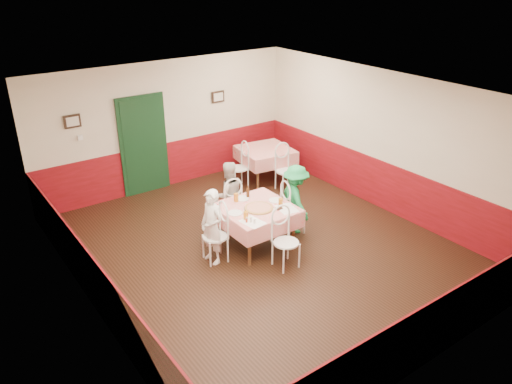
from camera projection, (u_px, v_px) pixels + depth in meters
floor at (261, 248)px, 8.90m from camera, size 7.00×7.00×0.00m
ceiling at (262, 93)px, 7.73m from camera, size 7.00×7.00×0.00m
back_wall at (167, 125)px, 10.89m from camera, size 6.00×0.10×2.80m
front_wall at (442, 272)px, 5.74m from camera, size 6.00×0.10×2.80m
left_wall at (83, 226)px, 6.73m from camera, size 0.10×7.00×2.80m
right_wall at (383, 141)px, 9.91m from camera, size 0.10×7.00×2.80m
wainscot_back at (170, 164)px, 11.26m from camera, size 6.00×0.03×1.00m
wainscot_front at (429, 333)px, 6.13m from camera, size 6.00×0.03×1.00m
wainscot_left at (93, 281)px, 7.11m from camera, size 0.03×7.00×1.00m
wainscot_right at (378, 183)px, 10.28m from camera, size 0.03×7.00×1.00m
door at (144, 146)px, 10.69m from camera, size 0.96×0.06×2.10m
picture_left at (72, 121)px, 9.61m from camera, size 0.32×0.03×0.26m
picture_right at (218, 97)px, 11.36m from camera, size 0.32×0.03×0.26m
thermostat at (80, 138)px, 9.81m from camera, size 0.10×0.03×0.10m
main_table at (256, 226)px, 8.85m from camera, size 1.22×1.22×0.77m
second_table at (265, 164)px, 11.57m from camera, size 1.26×1.26×0.77m
chair_left at (215, 237)px, 8.37m from camera, size 0.48×0.48×0.90m
chair_right at (293, 210)px, 9.27m from camera, size 0.49×0.49×0.90m
chair_far at (230, 205)px, 9.44m from camera, size 0.48×0.48×0.90m
chair_near at (286, 243)px, 8.19m from camera, size 0.44×0.44×0.90m
chair_second_a at (238, 168)px, 11.14m from camera, size 0.47×0.47×0.90m
chair_second_b at (286, 171)px, 10.98m from camera, size 0.47×0.47×0.90m
pizza at (259, 208)px, 8.62m from camera, size 0.49×0.49×0.03m
plate_left at (235, 213)px, 8.47m from camera, size 0.25×0.25×0.01m
plate_right at (276, 200)px, 8.92m from camera, size 0.25×0.25×0.01m
plate_far at (242, 199)px, 8.98m from camera, size 0.25×0.25×0.01m
glass_a at (246, 215)px, 8.25m from camera, size 0.08×0.08×0.14m
glass_b at (281, 202)px, 8.69m from camera, size 0.08×0.08×0.14m
glass_c at (236, 197)px, 8.86m from camera, size 0.08×0.08×0.15m
beer_bottle at (248, 192)px, 9.00m from camera, size 0.06×0.06×0.21m
shaker_a at (251, 220)px, 8.16m from camera, size 0.04×0.04×0.09m
shaker_b at (255, 221)px, 8.12m from camera, size 0.04×0.04×0.09m
shaker_c at (247, 220)px, 8.16m from camera, size 0.04×0.04×0.09m
menu_left at (253, 222)px, 8.18m from camera, size 0.35×0.44×0.00m
menu_right at (287, 209)px, 8.63m from camera, size 0.38×0.45×0.00m
wallet at (279, 208)px, 8.62m from camera, size 0.11×0.09×0.02m
diner_left at (212, 227)px, 8.25m from camera, size 0.38×0.52×1.32m
diner_far at (228, 195)px, 9.39m from camera, size 0.73×0.63×1.31m
diner_right at (296, 199)px, 9.20m from camera, size 0.68×0.95×1.32m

